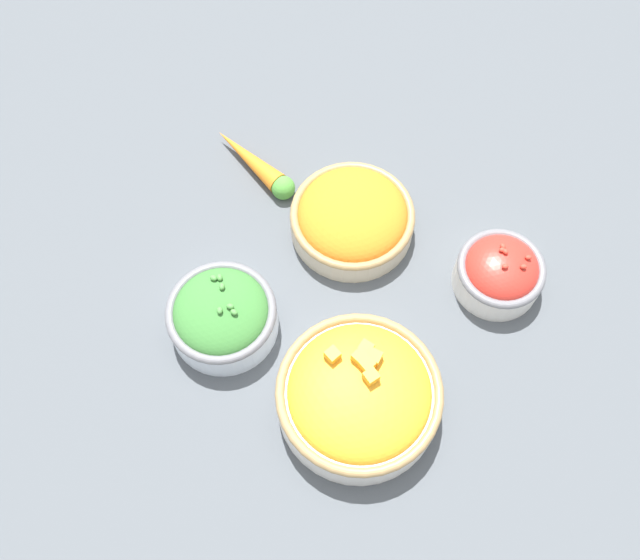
% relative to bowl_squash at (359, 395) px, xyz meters
% --- Properties ---
extents(ground_plane, '(3.00, 3.00, 0.00)m').
position_rel_bowl_squash_xyz_m(ground_plane, '(-0.12, 0.11, -0.04)').
color(ground_plane, '#4C5156').
extents(bowl_squash, '(0.20, 0.20, 0.09)m').
position_rel_bowl_squash_xyz_m(bowl_squash, '(0.00, 0.00, 0.00)').
color(bowl_squash, silver).
rests_on(bowl_squash, ground_plane).
extents(bowl_carrots, '(0.17, 0.17, 0.07)m').
position_rel_bowl_squash_xyz_m(bowl_carrots, '(-0.14, 0.22, -0.01)').
color(bowl_carrots, beige).
rests_on(bowl_carrots, ground_plane).
extents(bowl_broccoli, '(0.14, 0.14, 0.08)m').
position_rel_bowl_squash_xyz_m(bowl_broccoli, '(-0.20, 0.00, -0.00)').
color(bowl_broccoli, silver).
rests_on(bowl_broccoli, ground_plane).
extents(bowl_cherry_tomatoes, '(0.12, 0.12, 0.07)m').
position_rel_bowl_squash_xyz_m(bowl_cherry_tomatoes, '(0.08, 0.25, -0.01)').
color(bowl_cherry_tomatoes, silver).
rests_on(bowl_cherry_tomatoes, ground_plane).
extents(loose_carrot, '(0.16, 0.07, 0.03)m').
position_rel_bowl_squash_xyz_m(loose_carrot, '(-0.30, 0.23, -0.02)').
color(loose_carrot, orange).
rests_on(loose_carrot, ground_plane).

